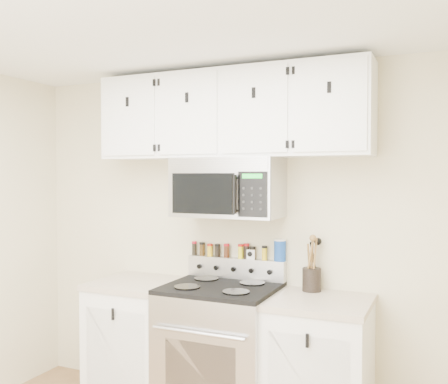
% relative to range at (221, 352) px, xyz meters
% --- Properties ---
extents(back_wall, '(3.50, 0.01, 2.50)m').
position_rel_range_xyz_m(back_wall, '(0.00, 0.32, 0.76)').
color(back_wall, '#C0B590').
rests_on(back_wall, floor).
extents(range, '(0.76, 0.65, 1.10)m').
position_rel_range_xyz_m(range, '(0.00, 0.00, 0.00)').
color(range, '#B7B7BA').
rests_on(range, floor).
extents(base_cabinet_left, '(0.64, 0.62, 0.92)m').
position_rel_range_xyz_m(base_cabinet_left, '(-0.69, 0.02, -0.03)').
color(base_cabinet_left, white).
rests_on(base_cabinet_left, floor).
extents(base_cabinet_right, '(0.64, 0.62, 0.92)m').
position_rel_range_xyz_m(base_cabinet_right, '(0.69, 0.02, -0.03)').
color(base_cabinet_right, white).
rests_on(base_cabinet_right, floor).
extents(microwave, '(0.76, 0.44, 0.42)m').
position_rel_range_xyz_m(microwave, '(0.00, 0.13, 1.14)').
color(microwave, '#9E9EA3').
rests_on(microwave, back_wall).
extents(upper_cabinets, '(2.00, 0.35, 0.62)m').
position_rel_range_xyz_m(upper_cabinets, '(-0.00, 0.15, 1.66)').
color(upper_cabinets, white).
rests_on(upper_cabinets, back_wall).
extents(utensil_crock, '(0.13, 0.13, 0.37)m').
position_rel_range_xyz_m(utensil_crock, '(0.59, 0.22, 0.53)').
color(utensil_crock, black).
rests_on(utensil_crock, base_cabinet_right).
extents(kitchen_timer, '(0.07, 0.06, 0.07)m').
position_rel_range_xyz_m(kitchen_timer, '(0.12, 0.28, 0.65)').
color(kitchen_timer, silver).
rests_on(kitchen_timer, range).
extents(salt_canister, '(0.09, 0.09, 0.16)m').
position_rel_range_xyz_m(salt_canister, '(0.34, 0.28, 0.69)').
color(salt_canister, '#16429A').
rests_on(salt_canister, range).
extents(spice_jar_0, '(0.04, 0.04, 0.11)m').
position_rel_range_xyz_m(spice_jar_0, '(-0.35, 0.28, 0.67)').
color(spice_jar_0, black).
rests_on(spice_jar_0, range).
extents(spice_jar_1, '(0.04, 0.04, 0.10)m').
position_rel_range_xyz_m(spice_jar_1, '(-0.28, 0.28, 0.66)').
color(spice_jar_1, '#3F2A0F').
rests_on(spice_jar_1, range).
extents(spice_jar_2, '(0.04, 0.04, 0.09)m').
position_rel_range_xyz_m(spice_jar_2, '(-0.22, 0.28, 0.66)').
color(spice_jar_2, gold).
rests_on(spice_jar_2, range).
extents(spice_jar_3, '(0.04, 0.04, 0.10)m').
position_rel_range_xyz_m(spice_jar_3, '(-0.15, 0.28, 0.66)').
color(spice_jar_3, black).
rests_on(spice_jar_3, range).
extents(spice_jar_4, '(0.04, 0.04, 0.10)m').
position_rel_range_xyz_m(spice_jar_4, '(-0.08, 0.28, 0.66)').
color(spice_jar_4, '#432010').
rests_on(spice_jar_4, range).
extents(spice_jar_5, '(0.04, 0.04, 0.10)m').
position_rel_range_xyz_m(spice_jar_5, '(0.04, 0.28, 0.67)').
color(spice_jar_5, yellow).
rests_on(spice_jar_5, range).
extents(spice_jar_6, '(0.04, 0.04, 0.11)m').
position_rel_range_xyz_m(spice_jar_6, '(0.08, 0.28, 0.67)').
color(spice_jar_6, black).
rests_on(spice_jar_6, range).
extents(spice_jar_7, '(0.05, 0.05, 0.09)m').
position_rel_range_xyz_m(spice_jar_7, '(0.13, 0.28, 0.66)').
color(spice_jar_7, '#3D290E').
rests_on(spice_jar_7, range).
extents(spice_jar_8, '(0.04, 0.04, 0.10)m').
position_rel_range_xyz_m(spice_jar_8, '(0.22, 0.28, 0.67)').
color(spice_jar_8, gold).
rests_on(spice_jar_8, range).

